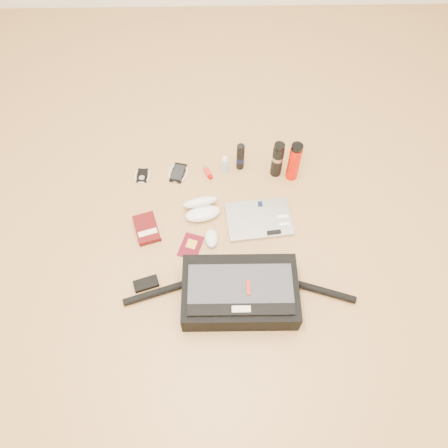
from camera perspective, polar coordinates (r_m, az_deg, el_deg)
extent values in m
plane|color=#B3834A|center=(2.16, 0.20, -2.93)|extent=(4.00, 4.00, 0.00)
cube|color=black|center=(1.99, 2.09, -8.89)|extent=(0.52, 0.33, 0.13)
cube|color=#313339|center=(1.92, 2.17, -8.42)|extent=(0.46, 0.23, 0.01)
cube|color=black|center=(1.89, 2.26, -11.14)|extent=(0.46, 0.05, 0.02)
cube|color=beige|center=(1.89, 2.26, -11.11)|extent=(0.08, 0.03, 0.02)
cube|color=red|center=(1.92, 3.21, -8.35)|extent=(0.01, 0.07, 0.02)
cylinder|color=black|center=(2.06, -8.67, -8.81)|extent=(0.32, 0.13, 0.03)
cylinder|color=black|center=(2.09, 12.56, -8.47)|extent=(0.32, 0.13, 0.03)
cube|color=black|center=(2.10, -10.13, -7.68)|extent=(0.13, 0.09, 0.02)
cube|color=#AAABAD|center=(2.24, 4.59, 0.63)|extent=(0.35, 0.26, 0.02)
cube|color=black|center=(2.27, 4.75, 2.63)|extent=(0.03, 0.03, 0.00)
cube|color=white|center=(2.24, 7.64, 0.94)|extent=(0.06, 0.02, 0.01)
cube|color=white|center=(2.22, 7.86, -0.03)|extent=(0.06, 0.02, 0.01)
cube|color=black|center=(2.19, 6.55, -1.06)|extent=(0.07, 0.03, 0.01)
cube|color=#480A0B|center=(2.23, -10.06, -0.58)|extent=(0.16, 0.20, 0.03)
cube|color=#F0E6BD|center=(2.23, -8.69, -0.20)|extent=(0.05, 0.16, 0.03)
cube|color=beige|center=(2.20, -9.93, -1.10)|extent=(0.10, 0.06, 0.00)
cube|color=#4E0713|center=(2.17, -4.35, -2.91)|extent=(0.14, 0.16, 0.01)
cube|color=gold|center=(2.17, -4.26, -2.62)|extent=(0.06, 0.06, 0.00)
ellipsoid|color=silver|center=(2.17, -1.67, -1.88)|extent=(0.07, 0.11, 0.03)
ellipsoid|color=white|center=(2.23, -2.80, 1.35)|extent=(0.20, 0.13, 0.05)
ellipsoid|color=white|center=(2.25, -3.15, 2.86)|extent=(0.20, 0.14, 0.10)
ellipsoid|color=black|center=(2.23, -3.70, 1.23)|extent=(0.05, 0.04, 0.02)
ellipsoid|color=black|center=(2.23, -1.91, 1.61)|extent=(0.05, 0.04, 0.02)
cylinder|color=black|center=(2.23, -2.80, 1.45)|extent=(0.03, 0.01, 0.01)
cube|color=black|center=(2.44, -10.62, 6.24)|extent=(0.06, 0.10, 0.01)
cylinder|color=#AEAEB0|center=(2.42, -10.69, 5.97)|extent=(0.03, 0.03, 0.00)
torus|color=white|center=(2.44, -10.62, 6.26)|extent=(0.08, 0.08, 0.01)
cube|color=black|center=(2.42, -6.01, 6.65)|extent=(0.10, 0.14, 0.01)
cube|color=black|center=(2.42, -6.02, 6.75)|extent=(0.08, 0.11, 0.00)
torus|color=white|center=(2.42, -6.01, 6.67)|extent=(0.12, 0.12, 0.01)
cube|color=red|center=(2.40, -2.10, 6.74)|extent=(0.05, 0.06, 0.02)
cube|color=#A60401|center=(2.38, -1.77, 6.15)|extent=(0.03, 0.02, 0.02)
cylinder|color=#A9A9AC|center=(2.42, -2.44, 7.34)|extent=(0.03, 0.04, 0.02)
cylinder|color=#9CC1DB|center=(2.39, 0.13, 7.65)|extent=(0.04, 0.04, 0.10)
cylinder|color=white|center=(2.34, 0.13, 8.53)|extent=(0.03, 0.03, 0.02)
cylinder|color=white|center=(2.33, 0.13, 8.73)|extent=(0.02, 0.02, 0.01)
cylinder|color=black|center=(2.38, 2.15, 8.75)|extent=(0.05, 0.05, 0.17)
cylinder|color=black|center=(2.39, 2.14, 8.46)|extent=(0.05, 0.05, 0.03)
ellipsoid|color=black|center=(2.31, 2.22, 10.13)|extent=(0.05, 0.05, 0.02)
cylinder|color=black|center=(2.35, 6.97, 8.20)|extent=(0.08, 0.08, 0.21)
cylinder|color=#939395|center=(2.33, 7.03, 8.61)|extent=(0.08, 0.08, 0.03)
cylinder|color=black|center=(2.26, 7.27, 10.04)|extent=(0.07, 0.07, 0.02)
cylinder|color=red|center=(2.34, 9.11, 7.87)|extent=(0.08, 0.08, 0.23)
cylinder|color=black|center=(2.25, 9.54, 9.86)|extent=(0.08, 0.08, 0.02)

